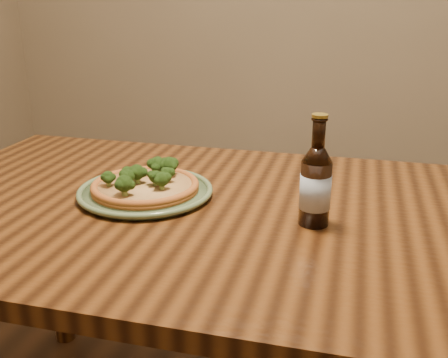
% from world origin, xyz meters
% --- Properties ---
extents(table, '(1.60, 0.90, 0.75)m').
position_xyz_m(table, '(0.00, 0.10, 0.66)').
color(table, '#4E2A10').
rests_on(table, ground).
extents(plate, '(0.32, 0.32, 0.02)m').
position_xyz_m(plate, '(-0.23, 0.12, 0.76)').
color(plate, '#5B704D').
rests_on(plate, table).
extents(pizza, '(0.25, 0.25, 0.06)m').
position_xyz_m(pizza, '(-0.23, 0.12, 0.78)').
color(pizza, '#A95C26').
rests_on(pizza, plate).
extents(beer_bottle, '(0.06, 0.06, 0.23)m').
position_xyz_m(beer_bottle, '(0.17, 0.06, 0.84)').
color(beer_bottle, black).
rests_on(beer_bottle, table).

